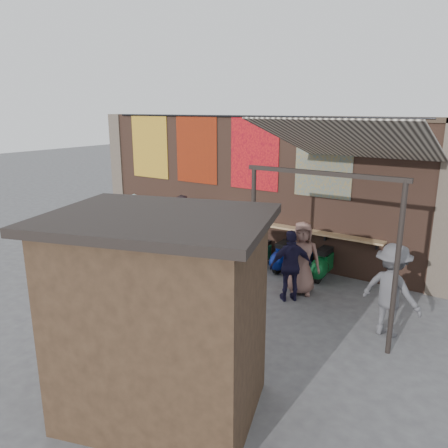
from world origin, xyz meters
name	(u,v)px	position (x,y,z in m)	size (l,w,h in m)	color
ground	(191,282)	(0.00, 0.00, 0.00)	(70.00, 70.00, 0.00)	#474749
brick_wall	(249,187)	(0.00, 2.70, 2.00)	(10.00, 0.40, 4.00)	brown
pier_left	(122,173)	(-5.20, 2.70, 2.00)	(0.50, 0.50, 4.00)	#4C4238
eating_counter	(241,220)	(0.00, 2.33, 1.10)	(8.00, 0.32, 0.05)	#9E7A51
shelf_box	(231,214)	(-0.35, 2.30, 1.25)	(0.65, 0.32, 0.25)	white
tapestry_redgold	(150,146)	(-3.60, 2.48, 3.00)	(1.50, 0.02, 2.00)	#913715
tapestry_sun	(196,150)	(-1.70, 2.48, 3.00)	(1.50, 0.02, 2.00)	red
tapestry_orange	(254,153)	(0.30, 2.48, 3.00)	(1.50, 0.02, 2.00)	red
tapestry_multi	(324,158)	(2.30, 2.48, 3.00)	(1.50, 0.02, 2.00)	#215279
hang_rail	(245,116)	(0.00, 2.47, 3.98)	(0.06, 0.06, 9.50)	black
scooter_stool_0	(166,231)	(-2.60, 2.02, 0.42)	(0.40, 0.89, 0.85)	#14224E
scooter_stool_1	(181,236)	(-1.97, 1.97, 0.39)	(0.37, 0.81, 0.77)	black
scooter_stool_2	(196,239)	(-1.41, 2.04, 0.37)	(0.35, 0.77, 0.74)	#0D4527
scooter_stool_3	(212,241)	(-0.80, 2.00, 0.41)	(0.39, 0.87, 0.82)	#85490C
scooter_stool_4	(225,245)	(-0.30, 1.96, 0.39)	(0.37, 0.82, 0.78)	#A60C2E
scooter_stool_5	(244,249)	(0.32, 1.99, 0.38)	(0.36, 0.81, 0.77)	maroon
scooter_stool_6	(262,254)	(0.90, 1.95, 0.34)	(0.33, 0.73, 0.69)	#1C7148
scooter_stool_7	(282,257)	(1.50, 1.98, 0.39)	(0.37, 0.82, 0.78)	navy
scooter_stool_8	(304,262)	(2.09, 2.04, 0.35)	(0.33, 0.73, 0.69)	navy
scooter_stool_9	(322,265)	(2.62, 1.98, 0.40)	(0.38, 0.84, 0.80)	#0B5223
diner_left	(134,218)	(-3.66, 1.69, 0.77)	(0.57, 0.37, 1.55)	#96C4DB
diner_right	(183,225)	(-1.60, 1.67, 0.87)	(0.85, 0.66, 1.74)	#30252B
shopper_navy	(291,266)	(2.49, 0.43, 0.81)	(0.95, 0.40, 1.63)	#1A1633
shopper_grey	(391,291)	(4.72, 0.06, 0.91)	(1.17, 0.67, 1.81)	#4D4C50
shopper_tan	(302,258)	(2.52, 0.92, 0.86)	(0.84, 0.55, 1.72)	#825C52
market_stall	(161,321)	(2.62, -3.94, 1.38)	(2.55, 1.91, 2.76)	black
stall_roof	(157,219)	(2.62, -3.94, 2.82)	(2.85, 2.20, 0.12)	black
stall_sign	(186,255)	(2.32, -3.00, 2.00)	(1.20, 0.04, 0.50)	gold
stall_shelf	(187,315)	(2.32, -3.00, 1.01)	(2.12, 0.10, 0.06)	#473321
awning_canvas	(352,141)	(3.50, 0.90, 3.55)	(3.20, 3.40, 0.03)	beige
awning_ledger	(376,119)	(3.50, 2.49, 3.95)	(3.30, 0.08, 0.12)	#33261C
awning_header	(323,173)	(3.50, -0.60, 3.08)	(3.00, 0.08, 0.08)	black
awning_post_left	(253,243)	(2.10, -0.60, 1.55)	(0.09, 0.09, 3.10)	black
awning_post_right	(396,271)	(4.90, -0.60, 1.55)	(0.09, 0.09, 3.10)	black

